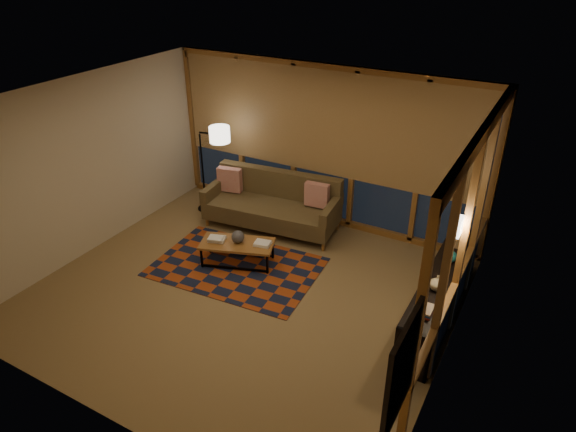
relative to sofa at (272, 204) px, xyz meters
The scene contains 21 objects.
floor 1.91m from the sofa, 71.24° to the right, with size 5.50×5.00×0.01m, color olive.
ceiling 2.91m from the sofa, 71.24° to the right, with size 5.50×5.00×0.01m, color white.
walls 2.06m from the sofa, 71.24° to the right, with size 5.51×5.01×2.70m.
window_wall_back 1.27m from the sofa, 48.47° to the left, with size 5.30×0.16×2.60m, color brown, non-canonical shape.
window_wall_right 3.59m from the sofa, 19.44° to the right, with size 0.16×3.70×2.60m, color brown, non-canonical shape.
wall_art 4.99m from the sofa, 47.48° to the right, with size 0.06×0.74×0.94m, color red, non-canonical shape.
wall_sconce 3.64m from the sofa, 22.10° to the right, with size 0.12×0.18×0.22m, color silver, non-canonical shape.
sofa is the anchor object (origin of this frame).
pillow_left 0.90m from the sofa, behind, with size 0.42×0.14×0.42m, color #AF251B, non-canonical shape.
pillow_right 0.78m from the sofa, 18.82° to the left, with size 0.40×0.13×0.40m, color #AF251B, non-canonical shape.
area_rug 1.39m from the sofa, 83.47° to the right, with size 2.42×1.61×0.01m, color #973B14.
coffee_table 1.24m from the sofa, 84.73° to the right, with size 1.09×0.50×0.36m, color brown, non-canonical shape.
book_stack_a 1.32m from the sofa, 98.19° to the right, with size 0.26×0.21×0.08m, color white, non-canonical shape.
book_stack_b 1.19m from the sofa, 66.32° to the right, with size 0.26×0.21×0.05m, color white, non-canonical shape.
ceramic_pot 1.18m from the sofa, 84.45° to the right, with size 0.19×0.19×0.19m, color black.
floor_lamp 1.46m from the sofa, behind, with size 0.54×0.35×1.61m, color black, non-canonical shape.
bookshelf 3.22m from the sofa, 16.63° to the right, with size 0.40×2.57×0.64m, color black, non-canonical shape.
basket 3.08m from the sofa, ahead, with size 0.26×0.26×0.19m, color #9F6D48.
teal_bowl 3.16m from the sofa, 11.27° to the right, with size 0.16×0.16×0.16m, color teal.
vase 3.36m from the sofa, 22.90° to the right, with size 0.19×0.19×0.20m, color tan.
shelf_book_stack 3.58m from the sofa, 30.35° to the right, with size 0.16×0.22×0.07m, color white, non-canonical shape.
Camera 1 is at (3.36, -4.80, 4.37)m, focal length 32.00 mm.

